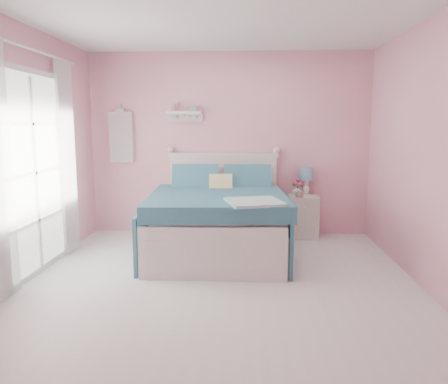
# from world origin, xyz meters

# --- Properties ---
(floor) EXTENTS (4.50, 4.50, 0.00)m
(floor) POSITION_xyz_m (0.00, 0.00, 0.00)
(floor) COLOR silver
(floor) RESTS_ON ground
(room_shell) EXTENTS (4.50, 4.50, 4.50)m
(room_shell) POSITION_xyz_m (0.00, 0.00, 1.58)
(room_shell) COLOR pink
(room_shell) RESTS_ON floor
(bed) EXTENTS (1.71, 2.08, 1.18)m
(bed) POSITION_xyz_m (-0.08, 1.23, 0.40)
(bed) COLOR silver
(bed) RESTS_ON floor
(nightstand) EXTENTS (0.41, 0.41, 0.59)m
(nightstand) POSITION_xyz_m (1.06, 2.03, 0.30)
(nightstand) COLOR beige
(nightstand) RESTS_ON floor
(table_lamp) EXTENTS (0.20, 0.20, 0.40)m
(table_lamp) POSITION_xyz_m (1.11, 2.11, 0.87)
(table_lamp) COLOR white
(table_lamp) RESTS_ON nightstand
(vase) EXTENTS (0.17, 0.17, 0.14)m
(vase) POSITION_xyz_m (0.98, 2.07, 0.67)
(vase) COLOR silver
(vase) RESTS_ON nightstand
(teacup) EXTENTS (0.13, 0.13, 0.08)m
(teacup) POSITION_xyz_m (0.99, 1.89, 0.63)
(teacup) COLOR #C2828A
(teacup) RESTS_ON nightstand
(roses) EXTENTS (0.14, 0.11, 0.12)m
(roses) POSITION_xyz_m (0.98, 2.07, 0.78)
(roses) COLOR #C84479
(roses) RESTS_ON vase
(wall_shelf) EXTENTS (0.50, 0.15, 0.25)m
(wall_shelf) POSITION_xyz_m (-0.63, 2.19, 1.73)
(wall_shelf) COLOR silver
(wall_shelf) RESTS_ON room_shell
(hanging_dress) EXTENTS (0.34, 0.03, 0.72)m
(hanging_dress) POSITION_xyz_m (-1.55, 2.18, 1.40)
(hanging_dress) COLOR white
(hanging_dress) RESTS_ON room_shell
(french_door) EXTENTS (0.04, 1.32, 2.16)m
(french_door) POSITION_xyz_m (-1.97, 0.40, 1.07)
(french_door) COLOR silver
(french_door) RESTS_ON floor
(curtain_far) EXTENTS (0.04, 0.40, 2.32)m
(curtain_far) POSITION_xyz_m (-1.92, 1.14, 1.18)
(curtain_far) COLOR white
(curtain_far) RESTS_ON floor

